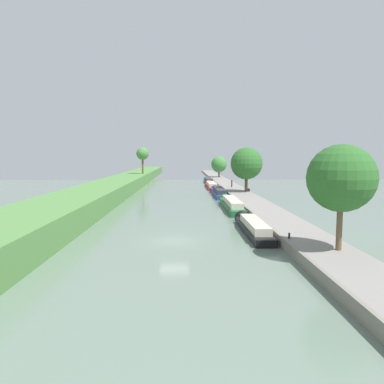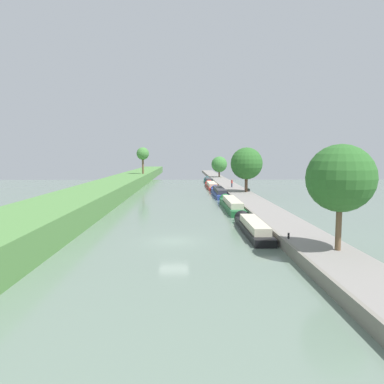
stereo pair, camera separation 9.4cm
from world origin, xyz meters
name	(u,v)px [view 2 (the right image)]	position (x,y,z in m)	size (l,w,h in m)	color
ground_plane	(174,241)	(0.00, 0.00, 0.00)	(160.00, 160.00, 0.00)	slate
left_grassy_bank	(24,227)	(-12.73, 0.00, 1.26)	(7.83, 260.00, 2.52)	#518442
right_towpath	(299,236)	(10.92, 0.00, 0.42)	(4.20, 260.00, 0.85)	gray
stone_quay	(274,235)	(8.69, 0.00, 0.45)	(0.25, 260.00, 0.90)	gray
narrowboat_black	(252,226)	(7.42, 3.58, 0.55)	(1.81, 12.40, 1.87)	black
narrowboat_green	(231,204)	(7.40, 19.12, 0.63)	(1.90, 15.27, 2.03)	#1E6033
narrowboat_blue	(219,192)	(7.27, 36.29, 0.62)	(1.90, 15.87, 2.03)	#283D93
narrowboat_red	(211,185)	(7.07, 52.65, 0.52)	(2.11, 15.83, 2.03)	maroon
narrowboat_teal	(208,181)	(7.41, 67.92, 0.53)	(1.96, 13.37, 1.86)	#195B60
tree_rightbank_near	(341,178)	(11.52, -6.44, 5.81)	(4.62, 4.62, 7.29)	brown
tree_rightbank_midnear	(246,164)	(12.01, 34.10, 5.92)	(5.71, 5.71, 7.95)	brown
tree_rightbank_midfar	(219,164)	(11.41, 79.20, 4.69)	(4.74, 4.74, 6.23)	brown
tree_leftbank_downstream	(143,154)	(-10.14, 66.13, 7.76)	(3.30, 3.30, 6.99)	brown
person_walking	(232,183)	(10.65, 43.57, 1.72)	(0.34, 0.34, 1.66)	#282D42
mooring_bollard_near	(289,236)	(9.12, -2.90, 1.07)	(0.16, 0.16, 0.45)	black
mooring_bollard_far	(213,177)	(9.12, 73.70, 1.07)	(0.16, 0.16, 0.45)	black
park_bench	(248,189)	(12.57, 35.07, 1.19)	(0.44, 1.50, 0.47)	#333338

